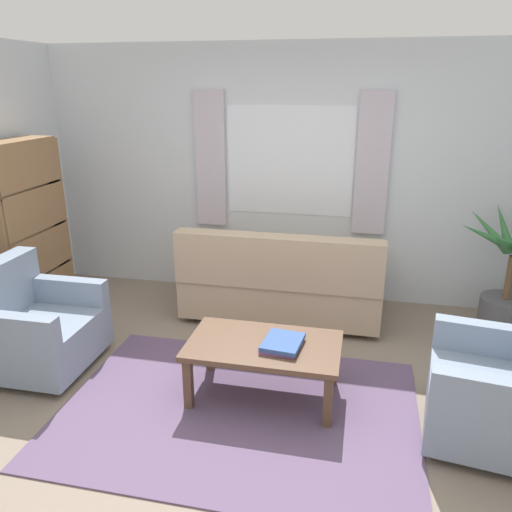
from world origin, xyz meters
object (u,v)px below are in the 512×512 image
(potted_plant, at_px, (510,284))
(bookshelf, at_px, (31,240))
(book_stack_on_table, at_px, (282,343))
(armchair_right, at_px, (506,392))
(couch, at_px, (281,283))
(armchair_left, at_px, (33,327))
(coffee_table, at_px, (264,350))

(potted_plant, xyz_separation_m, bookshelf, (-4.46, -0.54, 0.29))
(book_stack_on_table, xyz_separation_m, bookshelf, (-2.62, 0.95, 0.31))
(armchair_right, relative_size, potted_plant, 0.79)
(couch, height_order, armchair_left, couch)
(armchair_left, bearing_deg, bookshelf, 32.54)
(couch, bearing_deg, coffee_table, 94.09)
(coffee_table, bearing_deg, armchair_right, -4.98)
(armchair_right, distance_m, book_stack_on_table, 1.47)
(book_stack_on_table, height_order, bookshelf, bookshelf)
(book_stack_on_table, bearing_deg, bookshelf, 160.15)
(armchair_right, relative_size, bookshelf, 0.55)
(couch, height_order, armchair_right, couch)
(armchair_left, relative_size, potted_plant, 0.74)
(couch, distance_m, bookshelf, 2.46)
(armchair_left, xyz_separation_m, book_stack_on_table, (2.03, -0.04, 0.11))
(armchair_left, relative_size, bookshelf, 0.51)
(coffee_table, distance_m, book_stack_on_table, 0.16)
(couch, bearing_deg, bookshelf, 9.35)
(book_stack_on_table, height_order, potted_plant, potted_plant)
(armchair_left, relative_size, book_stack_on_table, 2.59)
(potted_plant, bearing_deg, armchair_right, -103.34)
(couch, relative_size, armchair_left, 2.16)
(armchair_right, distance_m, potted_plant, 1.65)
(couch, relative_size, bookshelf, 1.10)
(coffee_table, relative_size, potted_plant, 0.92)
(couch, distance_m, book_stack_on_table, 1.36)
(coffee_table, bearing_deg, potted_plant, 36.53)
(couch, xyz_separation_m, book_stack_on_table, (0.23, -1.34, 0.10))
(armchair_right, bearing_deg, couch, -122.70)
(coffee_table, bearing_deg, couch, 94.09)
(coffee_table, xyz_separation_m, potted_plant, (1.98, 1.47, 0.10))
(armchair_right, bearing_deg, armchair_left, -84.54)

